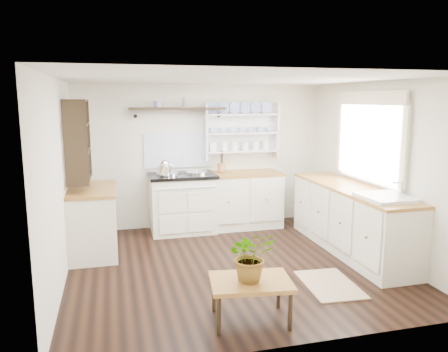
# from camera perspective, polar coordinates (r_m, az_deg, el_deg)

# --- Properties ---
(floor) EXTENTS (4.00, 3.80, 0.01)m
(floor) POSITION_cam_1_polar(r_m,az_deg,el_deg) (5.63, 1.14, -11.51)
(floor) COLOR black
(floor) RESTS_ON ground
(wall_back) EXTENTS (4.00, 0.02, 2.30)m
(wall_back) POSITION_cam_1_polar(r_m,az_deg,el_deg) (7.14, -2.95, 2.64)
(wall_back) COLOR beige
(wall_back) RESTS_ON ground
(wall_right) EXTENTS (0.02, 3.80, 2.30)m
(wall_right) POSITION_cam_1_polar(r_m,az_deg,el_deg) (6.16, 19.39, 0.90)
(wall_right) COLOR beige
(wall_right) RESTS_ON ground
(wall_left) EXTENTS (0.02, 3.80, 2.30)m
(wall_left) POSITION_cam_1_polar(r_m,az_deg,el_deg) (5.16, -20.75, -0.87)
(wall_left) COLOR beige
(wall_left) RESTS_ON ground
(ceiling) EXTENTS (4.00, 3.80, 0.01)m
(ceiling) POSITION_cam_1_polar(r_m,az_deg,el_deg) (5.24, 1.23, 12.58)
(ceiling) COLOR white
(ceiling) RESTS_ON wall_back
(window) EXTENTS (0.08, 1.55, 1.22)m
(window) POSITION_cam_1_polar(r_m,az_deg,el_deg) (6.21, 18.45, 4.88)
(window) COLOR white
(window) RESTS_ON wall_right
(aga_cooker) EXTENTS (1.03, 0.72, 0.95)m
(aga_cooker) POSITION_cam_1_polar(r_m,az_deg,el_deg) (6.88, -5.44, -3.45)
(aga_cooker) COLOR white
(aga_cooker) RESTS_ON floor
(back_cabinets) EXTENTS (1.27, 0.63, 0.90)m
(back_cabinets) POSITION_cam_1_polar(r_m,az_deg,el_deg) (7.12, 2.32, -3.01)
(back_cabinets) COLOR silver
(back_cabinets) RESTS_ON floor
(right_cabinets) EXTENTS (0.62, 2.43, 0.90)m
(right_cabinets) POSITION_cam_1_polar(r_m,az_deg,el_deg) (6.22, 16.21, -5.34)
(right_cabinets) COLOR silver
(right_cabinets) RESTS_ON floor
(belfast_sink) EXTENTS (0.55, 0.60, 0.45)m
(belfast_sink) POSITION_cam_1_polar(r_m,az_deg,el_deg) (5.53, 20.33, -3.84)
(belfast_sink) COLOR white
(belfast_sink) RESTS_ON right_cabinets
(left_cabinets) EXTENTS (0.62, 1.13, 0.90)m
(left_cabinets) POSITION_cam_1_polar(r_m,az_deg,el_deg) (6.16, -16.70, -5.52)
(left_cabinets) COLOR silver
(left_cabinets) RESTS_ON floor
(plate_rack) EXTENTS (1.20, 0.22, 0.90)m
(plate_rack) POSITION_cam_1_polar(r_m,az_deg,el_deg) (7.23, 2.16, 5.96)
(plate_rack) COLOR white
(plate_rack) RESTS_ON wall_back
(high_shelf) EXTENTS (1.50, 0.29, 0.16)m
(high_shelf) POSITION_cam_1_polar(r_m,az_deg,el_deg) (6.90, -6.10, 8.66)
(high_shelf) COLOR black
(high_shelf) RESTS_ON wall_back
(left_shelving) EXTENTS (0.28, 0.80, 1.05)m
(left_shelving) POSITION_cam_1_polar(r_m,az_deg,el_deg) (5.98, -18.57, 4.55)
(left_shelving) COLOR black
(left_shelving) RESTS_ON wall_left
(kettle) EXTENTS (0.19, 0.19, 0.23)m
(kettle) POSITION_cam_1_polar(r_m,az_deg,el_deg) (6.61, -7.75, 1.06)
(kettle) COLOR silver
(kettle) RESTS_ON aga_cooker
(utensil_crock) EXTENTS (0.12, 0.12, 0.14)m
(utensil_crock) POSITION_cam_1_polar(r_m,az_deg,el_deg) (7.02, -0.35, 1.12)
(utensil_crock) COLOR #9D6B39
(utensil_crock) RESTS_ON back_cabinets
(center_table) EXTENTS (0.81, 0.63, 0.41)m
(center_table) POSITION_cam_1_polar(r_m,az_deg,el_deg) (4.20, 3.50, -13.98)
(center_table) COLOR brown
(center_table) RESTS_ON floor
(potted_plant) EXTENTS (0.44, 0.38, 0.48)m
(potted_plant) POSITION_cam_1_polar(r_m,az_deg,el_deg) (4.09, 3.55, -10.33)
(potted_plant) COLOR #3F7233
(potted_plant) RESTS_ON center_table
(floor_rug) EXTENTS (0.60, 0.88, 0.02)m
(floor_rug) POSITION_cam_1_polar(r_m,az_deg,el_deg) (5.20, 13.61, -13.60)
(floor_rug) COLOR #8B6B51
(floor_rug) RESTS_ON floor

